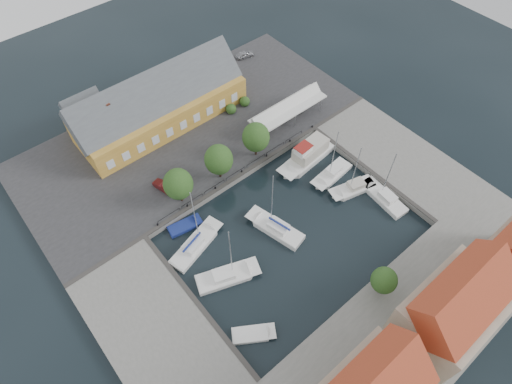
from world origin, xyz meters
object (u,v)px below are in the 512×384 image
at_px(trawler, 308,156).
at_px(launch_sw, 253,334).
at_px(west_boat_c, 226,277).
at_px(warehouse, 155,105).
at_px(tent_canopy, 288,108).
at_px(car_silver, 245,54).
at_px(car_red, 164,187).
at_px(east_boat_c, 384,199).
at_px(launch_nw, 184,227).
at_px(east_boat_b, 353,189).
at_px(east_boat_a, 332,174).
at_px(center_sailboat, 276,229).
at_px(west_boat_a, 196,246).

bearing_deg(trawler, launch_sw, -146.97).
bearing_deg(trawler, west_boat_c, -160.38).
distance_m(warehouse, west_boat_c, 31.27).
xyz_separation_m(tent_canopy, car_silver, (5.59, 18.25, -2.08)).
distance_m(car_red, launch_sw, 25.05).
xyz_separation_m(east_boat_c, west_boat_c, (-25.58, 5.01, 0.00)).
bearing_deg(launch_nw, warehouse, 66.91).
distance_m(car_silver, east_boat_b, 35.78).
xyz_separation_m(car_red, east_boat_a, (21.62, -13.61, -1.33)).
bearing_deg(launch_sw, warehouse, 74.07).
height_order(warehouse, launch_nw, warehouse).
xyz_separation_m(warehouse, center_sailboat, (1.13, -28.46, -4.06)).
distance_m(east_boat_b, launch_nw, 25.66).
height_order(trawler, east_boat_b, east_boat_b).
xyz_separation_m(center_sailboat, west_boat_a, (-10.16, 5.08, -0.09)).
bearing_deg(car_red, warehouse, 46.96).
distance_m(east_boat_a, launch_sw, 27.49).
xyz_separation_m(center_sailboat, launch_sw, (-11.90, -9.25, -0.27)).
bearing_deg(center_sailboat, warehouse, 92.28).
bearing_deg(warehouse, east_boat_a, -61.60).
distance_m(west_boat_c, launch_sw, 8.22).
height_order(tent_canopy, west_boat_c, west_boat_c).
bearing_deg(west_boat_c, launch_nw, 88.80).
bearing_deg(center_sailboat, car_silver, 57.35).
relative_size(warehouse, trawler, 2.62).
bearing_deg(east_boat_a, west_boat_a, 172.24).
distance_m(center_sailboat, west_boat_a, 11.36).
height_order(car_silver, east_boat_b, east_boat_b).
bearing_deg(east_boat_b, east_boat_c, -63.11).
distance_m(car_silver, west_boat_a, 41.80).
relative_size(tent_canopy, west_boat_a, 1.17).
bearing_deg(east_boat_c, east_boat_b, 116.89).
relative_size(center_sailboat, east_boat_a, 1.13).
bearing_deg(trawler, car_red, 157.02).
distance_m(car_red, west_boat_c, 16.93).
height_order(car_silver, trawler, trawler).
xyz_separation_m(car_red, trawler, (20.92, -8.87, -0.57)).
relative_size(trawler, east_boat_b, 1.07).
bearing_deg(car_silver, car_red, 133.72).
bearing_deg(tent_canopy, launch_sw, -138.92).
height_order(center_sailboat, west_boat_c, center_sailboat).
xyz_separation_m(east_boat_c, west_boat_a, (-25.98, 11.41, 0.01)).
bearing_deg(west_boat_a, warehouse, 68.90).
xyz_separation_m(car_silver, trawler, (-8.53, -26.22, -0.59)).
relative_size(warehouse, car_red, 7.99).
xyz_separation_m(east_boat_a, east_boat_b, (0.47, -4.03, -0.00)).
relative_size(east_boat_b, launch_nw, 1.99).
height_order(car_red, west_boat_a, west_boat_a).
xyz_separation_m(center_sailboat, east_boat_c, (15.83, -6.32, -0.11)).
height_order(warehouse, east_boat_b, warehouse).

